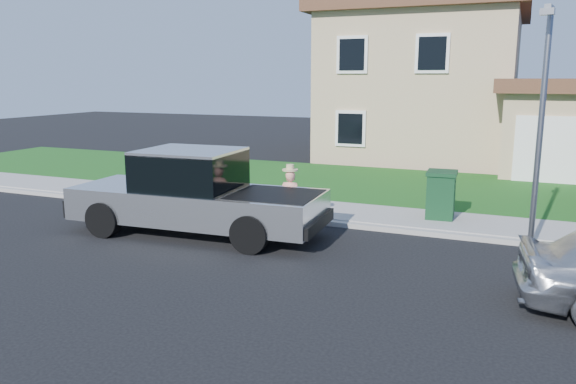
{
  "coord_description": "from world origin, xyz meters",
  "views": [
    {
      "loc": [
        4.44,
        -10.21,
        3.66
      ],
      "look_at": [
        -0.23,
        0.97,
        1.2
      ],
      "focal_mm": 35.0,
      "sensor_mm": 36.0,
      "label": 1
    }
  ],
  "objects_px": {
    "woman": "(290,198)",
    "pickup_truck": "(196,195)",
    "street_lamp": "(541,120)",
    "trash_bin": "(441,194)"
  },
  "relations": [
    {
      "from": "pickup_truck",
      "to": "trash_bin",
      "type": "distance_m",
      "value": 6.18
    },
    {
      "from": "trash_bin",
      "to": "street_lamp",
      "type": "distance_m",
      "value": 3.72
    },
    {
      "from": "trash_bin",
      "to": "street_lamp",
      "type": "xyz_separation_m",
      "value": [
        2.11,
        -2.23,
        2.09
      ]
    },
    {
      "from": "pickup_truck",
      "to": "woman",
      "type": "xyz_separation_m",
      "value": [
        1.86,
        1.35,
        -0.19
      ]
    },
    {
      "from": "pickup_truck",
      "to": "street_lamp",
      "type": "distance_m",
      "value": 7.66
    },
    {
      "from": "pickup_truck",
      "to": "street_lamp",
      "type": "bearing_deg",
      "value": 5.15
    },
    {
      "from": "pickup_truck",
      "to": "woman",
      "type": "relative_size",
      "value": 3.92
    },
    {
      "from": "pickup_truck",
      "to": "street_lamp",
      "type": "relative_size",
      "value": 1.25
    },
    {
      "from": "woman",
      "to": "trash_bin",
      "type": "bearing_deg",
      "value": -160.17
    },
    {
      "from": "woman",
      "to": "pickup_truck",
      "type": "bearing_deg",
      "value": 26.16
    }
  ]
}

